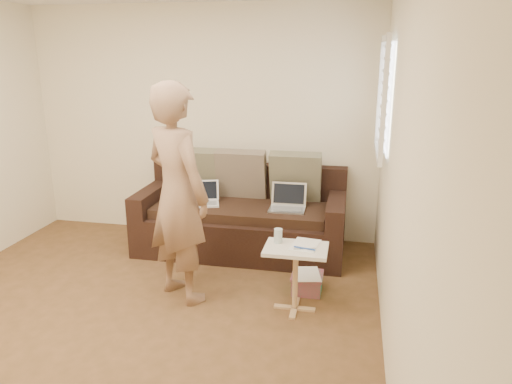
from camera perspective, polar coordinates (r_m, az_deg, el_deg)
floor at (r=4.06m, az=-15.74°, el=-15.55°), size 4.50×4.50×0.00m
wall_back at (r=5.61m, az=-6.36°, el=7.97°), size 4.00×0.00×4.00m
wall_right at (r=3.15m, az=16.55°, el=0.85°), size 0.00×4.50×4.50m
window_blinds at (r=4.56m, az=14.83°, el=10.70°), size 0.12×0.88×1.08m
sofa at (r=5.22m, az=-1.77°, el=-2.46°), size 2.20×0.95×0.85m
pillow_left at (r=5.50m, az=-7.32°, el=2.36°), size 0.55×0.29×0.57m
pillow_mid at (r=5.35m, az=-1.73°, el=2.10°), size 0.55×0.27×0.57m
pillow_right at (r=5.25m, az=4.66°, el=1.77°), size 0.55×0.28×0.57m
laptop_silver at (r=5.01m, az=3.65°, el=-2.15°), size 0.37×0.27×0.24m
laptop_white at (r=5.21m, az=-6.23°, el=-1.50°), size 0.39×0.33×0.24m
person at (r=4.13m, az=-9.18°, el=-0.22°), size 0.83×0.77×1.89m
side_table at (r=4.10m, az=4.63°, el=-10.13°), size 0.51×0.36×0.56m
drinking_glass at (r=4.04m, az=2.62°, el=-5.16°), size 0.07×0.07×0.12m
scissors at (r=3.94m, az=5.73°, el=-6.63°), size 0.20×0.15×0.02m
paper_on_table at (r=4.03m, az=5.80°, el=-6.21°), size 0.25×0.33×0.00m
striped_box at (r=4.48m, az=6.02°, el=-10.55°), size 0.28×0.28×0.18m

